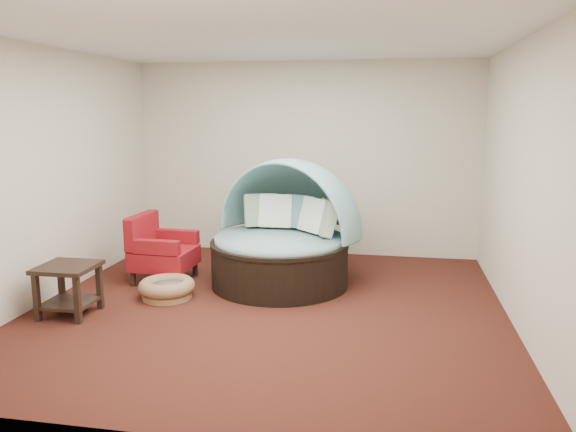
% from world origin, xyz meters
% --- Properties ---
extents(floor, '(5.00, 5.00, 0.00)m').
position_xyz_m(floor, '(0.00, 0.00, 0.00)').
color(floor, '#481B14').
rests_on(floor, ground).
extents(wall_back, '(5.00, 0.00, 5.00)m').
position_xyz_m(wall_back, '(0.00, 2.50, 1.40)').
color(wall_back, beige).
rests_on(wall_back, floor).
extents(wall_front, '(5.00, 0.00, 5.00)m').
position_xyz_m(wall_front, '(0.00, -2.50, 1.40)').
color(wall_front, beige).
rests_on(wall_front, floor).
extents(wall_left, '(0.00, 5.00, 5.00)m').
position_xyz_m(wall_left, '(-2.50, 0.00, 1.40)').
color(wall_left, beige).
rests_on(wall_left, floor).
extents(wall_right, '(0.00, 5.00, 5.00)m').
position_xyz_m(wall_right, '(2.50, 0.00, 1.40)').
color(wall_right, beige).
rests_on(wall_right, floor).
extents(ceiling, '(5.00, 5.00, 0.00)m').
position_xyz_m(ceiling, '(0.00, 0.00, 2.80)').
color(ceiling, white).
rests_on(ceiling, wall_back).
extents(canopy_daybed, '(2.21, 2.18, 1.54)m').
position_xyz_m(canopy_daybed, '(-0.01, 0.92, 0.71)').
color(canopy_daybed, black).
rests_on(canopy_daybed, floor).
extents(pet_basket, '(0.80, 0.80, 0.22)m').
position_xyz_m(pet_basket, '(-1.21, 0.12, 0.12)').
color(pet_basket, olive).
rests_on(pet_basket, floor).
extents(red_armchair, '(0.74, 0.75, 0.84)m').
position_xyz_m(red_armchair, '(-1.55, 0.74, 0.39)').
color(red_armchair, black).
rests_on(red_armchair, floor).
extents(side_table, '(0.56, 0.56, 0.54)m').
position_xyz_m(side_table, '(-2.00, -0.57, 0.35)').
color(side_table, black).
rests_on(side_table, floor).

